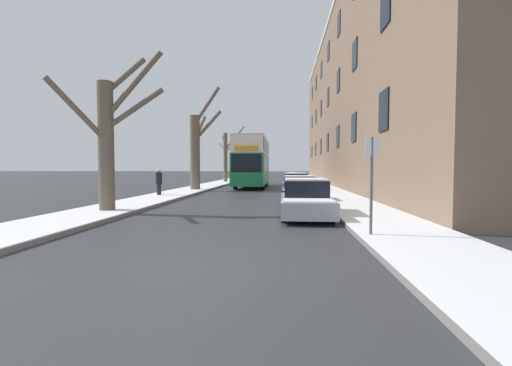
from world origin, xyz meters
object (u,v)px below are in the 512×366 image
Objects in this scene: double_decker_bus at (252,160)px; street_sign_post at (371,182)px; bare_tree_left_0 at (108,137)px; parked_car_2 at (295,184)px; pedestrian_left_sidewalk at (159,182)px; bare_tree_left_1 at (197,148)px; parked_car_1 at (299,190)px; parked_car_0 at (305,199)px; bare_tree_left_2 at (226,155)px.

double_decker_bus is 3.99× the size of street_sign_post.
parked_car_2 is at bearing 54.52° from bare_tree_left_0.
parked_car_2 is 2.48× the size of pedestrian_left_sidewalk.
bare_tree_left_1 reaches higher than parked_car_1.
street_sign_post is at bearing -81.80° from parked_car_1.
bare_tree_left_0 is at bearing 154.78° from street_sign_post.
pedestrian_left_sidewalk reaches higher than parked_car_2.
bare_tree_left_1 is at bearing 133.64° from parked_car_1.
bare_tree_left_0 is 13.14m from parked_car_2.
bare_tree_left_0 reaches higher than double_decker_bus.
bare_tree_left_0 is 9.89m from street_sign_post.
pedestrian_left_sidewalk is at bearing 138.16° from parked_car_0.
parked_car_1 is (7.38, -7.74, -2.65)m from bare_tree_left_1.
bare_tree_left_1 reaches higher than parked_car_0.
pedestrian_left_sidewalk is (-8.24, 7.38, 0.31)m from parked_car_0.
parked_car_0 reaches higher than parked_car_1.
bare_tree_left_0 reaches higher than pedestrian_left_sidewalk.
bare_tree_left_1 is at bearing -124.92° from double_decker_bus.
pedestrian_left_sidewalk is (-8.24, -3.30, 0.28)m from parked_car_2.
bare_tree_left_0 is at bearing -145.75° from parked_car_1.
bare_tree_left_1 is 4.52× the size of pedestrian_left_sidewalk.
parked_car_0 is 4.31m from street_sign_post.
bare_tree_left_0 is 3.61× the size of pedestrian_left_sidewalk.
parked_car_2 is at bearing -17.44° from bare_tree_left_1.
bare_tree_left_1 is 1.82× the size of parked_car_2.
parked_car_1 is 8.52m from pedestrian_left_sidewalk.
bare_tree_left_2 is at bearing 90.61° from bare_tree_left_1.
street_sign_post is at bearing -84.80° from parked_car_2.
parked_car_2 is at bearing 95.20° from street_sign_post.
parked_car_1 is (0.00, 5.26, -0.01)m from parked_car_0.
double_decker_bus reaches higher than pedestrian_left_sidewalk.
parked_car_1 is (7.53, -21.88, -2.59)m from bare_tree_left_2.
double_decker_bus is at bearing 101.16° from parked_car_0.
bare_tree_left_1 reaches higher than double_decker_bus.
bare_tree_left_1 is at bearing 162.56° from parked_car_2.
bare_tree_left_0 reaches higher than parked_car_2.
bare_tree_left_2 is (-0.15, 14.15, -0.05)m from bare_tree_left_1.
double_decker_bus reaches higher than parked_car_1.
double_decker_bus is 18.83m from parked_car_0.
parked_car_2 is at bearing -64.76° from double_decker_bus.
parked_car_1 is 0.99× the size of parked_car_2.
double_decker_bus is at bearing 102.50° from street_sign_post.
bare_tree_left_0 is 2.46× the size of street_sign_post.
parked_car_1 is 9.41m from street_sign_post.
pedestrian_left_sidewalk reaches higher than parked_car_0.
pedestrian_left_sidewalk is at bearing -98.73° from bare_tree_left_1.
parked_car_0 is at bearing -90.00° from parked_car_2.
street_sign_post reaches higher than pedestrian_left_sidewalk.
double_decker_bus is 2.36× the size of parked_car_2.
bare_tree_left_0 is at bearing 178.84° from parked_car_0.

